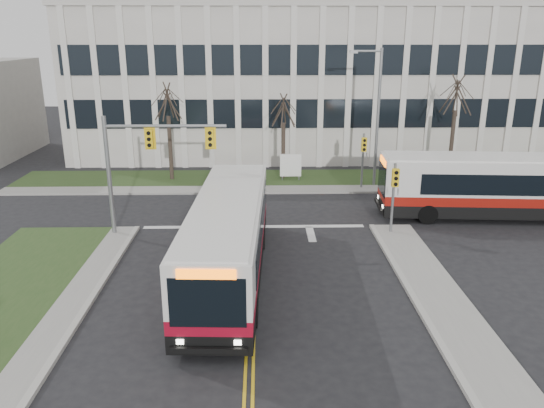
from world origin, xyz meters
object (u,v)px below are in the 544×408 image
Objects in this scene: streetlight at (376,111)px; bus_cross at (499,188)px; directory_sign at (291,166)px; bus_main at (229,240)px.

bus_cross is at bearing -49.17° from streetlight.
directory_sign is 13.87m from bus_cross.
streetlight is at bearing -13.23° from directory_sign.
streetlight is at bearing -135.11° from bus_cross.
directory_sign is 0.15× the size of bus_cross.
directory_sign is at bearing 166.77° from streetlight.
directory_sign is 0.16× the size of bus_main.
bus_cross is at bearing -35.25° from directory_sign.
directory_sign is (-5.53, 1.30, -4.02)m from streetlight.
bus_main is (-3.49, -15.55, 0.54)m from directory_sign.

